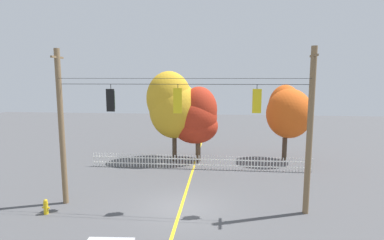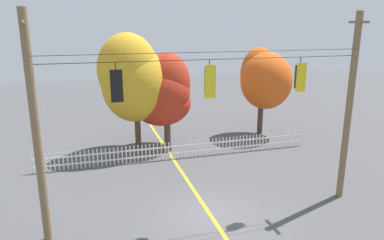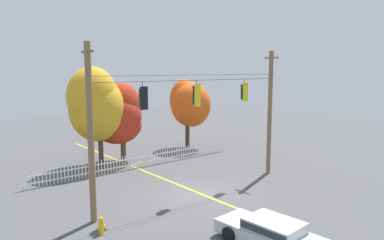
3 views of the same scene
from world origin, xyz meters
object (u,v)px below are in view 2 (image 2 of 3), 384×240
Objects in this scene: autumn_maple_near_fence at (134,79)px; autumn_maple_mid at (164,93)px; traffic_signal_eastbound_side at (116,85)px; traffic_signal_westbound_side at (300,77)px; traffic_signal_southbound_primary at (209,81)px; autumn_oak_far_east at (264,79)px.

autumn_maple_near_fence is 2.11m from autumn_maple_mid.
traffic_signal_eastbound_side reaches higher than autumn_maple_mid.
traffic_signal_westbound_side is 0.23× the size of autumn_maple_mid.
autumn_maple_mid is (1.87, 0.15, -0.98)m from autumn_maple_near_fence.
traffic_signal_westbound_side is at bearing -0.00° from traffic_signal_eastbound_side.
traffic_signal_eastbound_side and traffic_signal_southbound_primary have the same top height.
autumn_maple_mid is (3.59, 9.23, -2.14)m from traffic_signal_eastbound_side.
autumn_maple_near_fence is (1.73, 9.08, -1.16)m from traffic_signal_eastbound_side.
traffic_signal_eastbound_side and traffic_signal_westbound_side have the same top height.
traffic_signal_westbound_side is (7.31, -0.00, 0.02)m from traffic_signal_eastbound_side.
autumn_maple_near_fence is 9.26m from autumn_oak_far_east.
autumn_oak_far_east is (3.62, 9.96, -1.64)m from traffic_signal_westbound_side.
traffic_signal_eastbound_side reaches higher than autumn_oak_far_east.
autumn_maple_near_fence reaches higher than autumn_oak_far_east.
traffic_signal_westbound_side is 10.72m from autumn_oak_far_east.
traffic_signal_southbound_primary is 9.31m from autumn_maple_near_fence.
traffic_signal_eastbound_side is 3.44m from traffic_signal_southbound_primary.
autumn_maple_mid is at bearing 4.61° from autumn_maple_near_fence.
traffic_signal_westbound_side is 0.22× the size of autumn_oak_far_east.
autumn_maple_mid is at bearing 68.73° from traffic_signal_eastbound_side.
traffic_signal_eastbound_side is at bearing -137.66° from autumn_oak_far_east.
traffic_signal_eastbound_side is 7.31m from traffic_signal_westbound_side.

